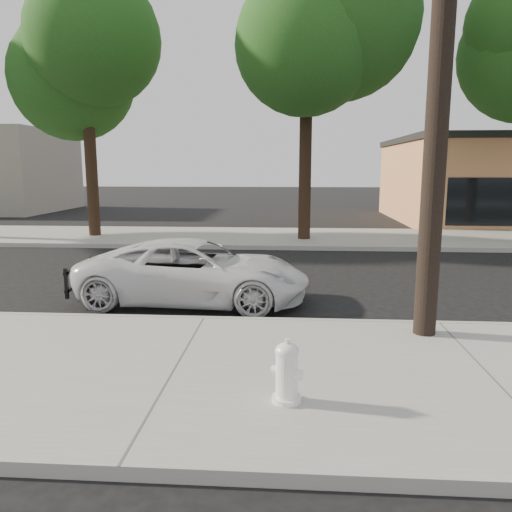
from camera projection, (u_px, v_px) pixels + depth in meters
name	position (u px, v px, depth m)	size (l,w,h in m)	color
ground	(221.00, 295.00, 10.76)	(120.00, 120.00, 0.00)	black
near_sidewalk	(175.00, 372.00, 6.52)	(90.00, 4.40, 0.15)	gray
far_sidewalk	(251.00, 237.00, 19.09)	(90.00, 5.00, 0.15)	gray
curb_near	(204.00, 321.00, 8.68)	(90.00, 0.12, 0.16)	#9E9B93
utility_pole	(443.00, 25.00, 7.04)	(1.40, 0.34, 9.00)	black
tree_b	(89.00, 71.00, 17.98)	(4.34, 4.20, 8.45)	black
tree_c	(314.00, 42.00, 16.90)	(4.96, 4.80, 9.55)	black
police_cruiser	(195.00, 272.00, 10.09)	(2.12, 4.61, 1.28)	silver
fire_hydrant	(287.00, 373.00, 5.50)	(0.37, 0.33, 0.68)	white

